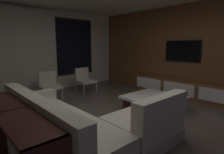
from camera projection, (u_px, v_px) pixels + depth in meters
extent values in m
plane|color=#564C44|center=(116.00, 125.00, 3.54)|extent=(9.20, 9.20, 0.00)
cube|color=silver|center=(39.00, 50.00, 5.97)|extent=(6.60, 0.12, 2.70)
cube|color=black|center=(74.00, 47.00, 6.77)|extent=(1.52, 0.02, 2.02)
cube|color=black|center=(75.00, 47.00, 6.76)|extent=(1.40, 0.03, 1.90)
cube|color=beige|center=(23.00, 53.00, 5.49)|extent=(2.10, 0.12, 2.60)
cube|color=brown|center=(192.00, 51.00, 5.35)|extent=(0.12, 7.80, 2.70)
cube|color=#B1A997|center=(61.00, 138.00, 2.86)|extent=(0.90, 2.50, 0.18)
cube|color=beige|center=(60.00, 125.00, 2.83)|extent=(0.86, 2.42, 0.24)
cube|color=beige|center=(36.00, 111.00, 2.54)|extent=(0.20, 2.50, 0.40)
cube|color=beige|center=(33.00, 97.00, 3.63)|extent=(0.90, 0.20, 0.18)
cube|color=#B1A997|center=(141.00, 136.00, 2.93)|extent=(1.10, 0.90, 0.18)
cube|color=beige|center=(142.00, 123.00, 2.90)|extent=(1.07, 0.86, 0.24)
cube|color=beige|center=(162.00, 110.00, 2.59)|extent=(1.10, 0.20, 0.40)
cube|color=beige|center=(31.00, 103.00, 3.03)|extent=(0.10, 0.36, 0.36)
cube|color=#B2A893|center=(54.00, 118.00, 2.41)|extent=(0.10, 0.36, 0.36)
cube|color=#391914|center=(153.00, 105.00, 4.25)|extent=(1.00, 1.00, 0.30)
cube|color=white|center=(154.00, 98.00, 4.22)|extent=(1.16, 1.16, 0.06)
cube|color=#4C6FC4|center=(160.00, 97.00, 4.13)|extent=(0.28, 0.20, 0.03)
cube|color=#C94DD1|center=(160.00, 96.00, 4.11)|extent=(0.21, 0.20, 0.02)
cylinder|color=#B2ADA0|center=(97.00, 87.00, 5.98)|extent=(0.04, 0.04, 0.36)
cylinder|color=#B2ADA0|center=(84.00, 89.00, 5.66)|extent=(0.04, 0.04, 0.36)
cylinder|color=#B2ADA0|center=(88.00, 84.00, 6.35)|extent=(0.04, 0.04, 0.36)
cylinder|color=#B2ADA0|center=(76.00, 87.00, 6.03)|extent=(0.04, 0.04, 0.36)
cube|color=beige|center=(86.00, 81.00, 5.98)|extent=(0.55, 0.57, 0.08)
cube|color=beige|center=(82.00, 74.00, 6.11)|extent=(0.49, 0.09, 0.38)
cylinder|color=#B2ADA0|center=(62.00, 94.00, 5.13)|extent=(0.04, 0.04, 0.36)
cylinder|color=#B2ADA0|center=(45.00, 97.00, 4.85)|extent=(0.04, 0.04, 0.36)
cylinder|color=#B2ADA0|center=(56.00, 90.00, 5.53)|extent=(0.04, 0.04, 0.36)
cylinder|color=#B2ADA0|center=(39.00, 93.00, 5.25)|extent=(0.04, 0.04, 0.36)
cube|color=beige|center=(50.00, 87.00, 5.16)|extent=(0.60, 0.61, 0.08)
cube|color=beige|center=(47.00, 78.00, 5.31)|extent=(0.49, 0.13, 0.38)
cube|color=brown|center=(182.00, 88.00, 5.42)|extent=(0.44, 3.10, 0.52)
cube|color=white|center=(218.00, 96.00, 4.50)|extent=(0.02, 0.93, 0.33)
cube|color=white|center=(178.00, 89.00, 5.26)|extent=(0.02, 0.93, 0.33)
cube|color=white|center=(148.00, 83.00, 6.02)|extent=(0.02, 0.93, 0.33)
cube|color=black|center=(212.00, 99.00, 4.80)|extent=(0.33, 0.68, 0.19)
cube|color=tan|center=(223.00, 102.00, 4.61)|extent=(0.03, 0.04, 0.19)
cube|color=#4A5870|center=(220.00, 101.00, 4.66)|extent=(0.03, 0.04, 0.17)
cube|color=#4B9F44|center=(216.00, 101.00, 4.72)|extent=(0.03, 0.04, 0.16)
cube|color=#4A58A5|center=(213.00, 100.00, 4.77)|extent=(0.03, 0.04, 0.18)
cube|color=#9DA78C|center=(210.00, 100.00, 4.82)|extent=(0.03, 0.04, 0.17)
cube|color=#62A6BB|center=(207.00, 99.00, 4.88)|extent=(0.03, 0.04, 0.14)
cube|color=#9391AE|center=(204.00, 98.00, 4.93)|extent=(0.03, 0.04, 0.19)
cube|color=#A25656|center=(201.00, 98.00, 4.99)|extent=(0.03, 0.04, 0.14)
cube|color=black|center=(182.00, 51.00, 5.46)|extent=(0.04, 1.08, 0.63)
cube|color=black|center=(182.00, 51.00, 5.46)|extent=(0.05, 1.04, 0.59)
cube|color=#391914|center=(12.00, 111.00, 2.24)|extent=(0.40, 2.10, 0.04)
cube|color=#391914|center=(14.00, 138.00, 2.30)|extent=(0.38, 0.03, 0.74)
cube|color=white|center=(19.00, 151.00, 2.19)|extent=(0.18, 0.04, 0.24)
cube|color=silver|center=(15.00, 144.00, 2.31)|extent=(0.18, 0.04, 0.26)
cube|color=silver|center=(12.00, 140.00, 2.44)|extent=(0.18, 0.04, 0.23)
cube|color=silver|center=(8.00, 136.00, 2.56)|extent=(0.18, 0.04, 0.23)
cube|color=silver|center=(5.00, 132.00, 2.69)|extent=(0.18, 0.04, 0.22)
cube|color=silver|center=(2.00, 126.00, 2.82)|extent=(0.18, 0.04, 0.27)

